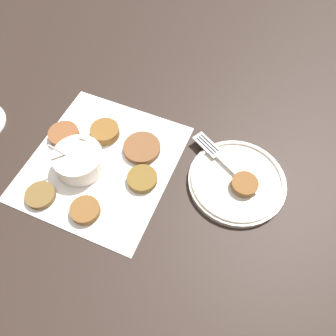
% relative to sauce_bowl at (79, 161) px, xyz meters
% --- Properties ---
extents(ground_plane, '(4.00, 4.00, 0.00)m').
position_rel_sauce_bowl_xyz_m(ground_plane, '(0.01, -0.06, -0.03)').
color(ground_plane, black).
extents(napkin, '(0.41, 0.39, 0.00)m').
position_rel_sauce_bowl_xyz_m(napkin, '(0.02, -0.04, -0.02)').
color(napkin, white).
rests_on(napkin, ground_plane).
extents(sauce_bowl, '(0.12, 0.11, 0.09)m').
position_rel_sauce_bowl_xyz_m(sauce_bowl, '(0.00, 0.00, 0.00)').
color(sauce_bowl, silver).
rests_on(sauce_bowl, napkin).
extents(fritter_0, '(0.09, 0.09, 0.01)m').
position_rel_sauce_bowl_xyz_m(fritter_0, '(0.07, -0.13, -0.01)').
color(fritter_0, brown).
rests_on(fritter_0, napkin).
extents(fritter_1, '(0.06, 0.06, 0.01)m').
position_rel_sauce_bowl_xyz_m(fritter_1, '(-0.09, 0.06, -0.01)').
color(fritter_1, brown).
rests_on(fritter_1, napkin).
extents(fritter_2, '(0.07, 0.07, 0.02)m').
position_rel_sauce_bowl_xyz_m(fritter_2, '(0.10, -0.03, -0.01)').
color(fritter_2, brown).
rests_on(fritter_2, napkin).
extents(fritter_3, '(0.06, 0.06, 0.02)m').
position_rel_sauce_bowl_xyz_m(fritter_3, '(-0.11, -0.05, -0.01)').
color(fritter_3, brown).
rests_on(fritter_3, napkin).
extents(fritter_4, '(0.07, 0.07, 0.01)m').
position_rel_sauce_bowl_xyz_m(fritter_4, '(-0.01, -0.15, -0.01)').
color(fritter_4, brown).
rests_on(fritter_4, napkin).
extents(fritter_5, '(0.07, 0.07, 0.02)m').
position_rel_sauce_bowl_xyz_m(fritter_5, '(0.07, 0.07, -0.01)').
color(fritter_5, brown).
rests_on(fritter_5, napkin).
extents(serving_plate, '(0.22, 0.22, 0.02)m').
position_rel_sauce_bowl_xyz_m(serving_plate, '(0.03, -0.35, -0.02)').
color(serving_plate, silver).
rests_on(serving_plate, ground_plane).
extents(fritter_on_plate, '(0.06, 0.06, 0.01)m').
position_rel_sauce_bowl_xyz_m(fritter_on_plate, '(0.01, -0.37, -0.00)').
color(fritter_on_plate, brown).
rests_on(fritter_on_plate, serving_plate).
extents(fork, '(0.14, 0.16, 0.00)m').
position_rel_sauce_bowl_xyz_m(fork, '(0.08, -0.31, -0.00)').
color(fork, silver).
rests_on(fork, serving_plate).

